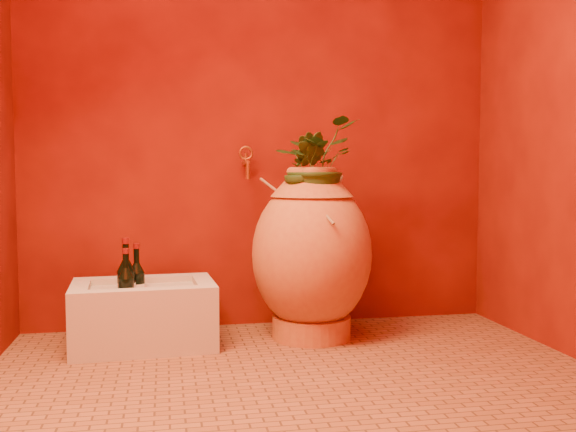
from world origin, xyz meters
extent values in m
plane|color=brown|center=(0.00, 0.00, 0.00)|extent=(2.50, 2.50, 0.00)
cube|color=#5A0D05|center=(0.00, 1.00, 1.25)|extent=(2.50, 0.02, 2.50)
cylinder|color=#B77033|center=(0.19, 0.65, 0.06)|extent=(0.41, 0.41, 0.11)
ellipsoid|color=#B77033|center=(0.19, 0.65, 0.42)|extent=(0.62, 0.62, 0.74)
cone|color=#B77033|center=(0.19, 0.65, 0.76)|extent=(0.43, 0.43, 0.11)
torus|color=#B77033|center=(0.19, 0.65, 0.82)|extent=(0.26, 0.26, 0.05)
cylinder|color=olive|center=(0.11, 0.60, 0.65)|extent=(0.33, 0.31, 0.28)
cylinder|color=olive|center=(0.17, 0.53, 0.69)|extent=(0.12, 0.36, 0.20)
cylinder|color=olive|center=(0.29, 0.57, 0.70)|extent=(0.15, 0.29, 0.21)
cube|color=beige|center=(-0.62, 0.65, 0.14)|extent=(0.68, 0.48, 0.27)
cube|color=beige|center=(-0.62, 0.83, 0.29)|extent=(0.66, 0.12, 0.03)
cube|color=beige|center=(-0.62, 0.47, 0.29)|extent=(0.66, 0.12, 0.03)
cube|color=beige|center=(-0.91, 0.65, 0.29)|extent=(0.10, 0.28, 0.03)
cube|color=beige|center=(-0.34, 0.65, 0.29)|extent=(0.10, 0.28, 0.03)
cylinder|color=black|center=(-0.70, 0.56, 0.25)|extent=(0.07, 0.07, 0.17)
cone|color=black|center=(-0.70, 0.56, 0.36)|extent=(0.07, 0.07, 0.05)
cylinder|color=black|center=(-0.70, 0.56, 0.42)|extent=(0.02, 0.02, 0.07)
cylinder|color=maroon|center=(-0.70, 0.56, 0.47)|extent=(0.03, 0.03, 0.02)
cylinder|color=silver|center=(-0.70, 0.56, 0.25)|extent=(0.08, 0.08, 0.08)
cylinder|color=black|center=(-0.65, 0.67, 0.26)|extent=(0.07, 0.07, 0.18)
cone|color=black|center=(-0.65, 0.67, 0.37)|extent=(0.07, 0.07, 0.05)
cylinder|color=black|center=(-0.65, 0.67, 0.43)|extent=(0.03, 0.03, 0.07)
cylinder|color=maroon|center=(-0.65, 0.67, 0.47)|extent=(0.03, 0.03, 0.02)
cylinder|color=silver|center=(-0.65, 0.67, 0.26)|extent=(0.08, 0.08, 0.08)
cylinder|color=black|center=(-0.70, 0.62, 0.27)|extent=(0.08, 0.08, 0.20)
cone|color=black|center=(-0.70, 0.62, 0.39)|extent=(0.08, 0.08, 0.05)
cylinder|color=black|center=(-0.70, 0.62, 0.46)|extent=(0.03, 0.03, 0.08)
cylinder|color=maroon|center=(-0.70, 0.62, 0.51)|extent=(0.03, 0.03, 0.03)
cylinder|color=silver|center=(-0.70, 0.62, 0.27)|extent=(0.09, 0.09, 0.09)
cylinder|color=#AF7128|center=(-0.10, 0.93, 0.87)|extent=(0.02, 0.15, 0.02)
cylinder|color=#AF7128|center=(-0.10, 0.85, 0.83)|extent=(0.02, 0.02, 0.08)
torus|color=#AF7128|center=(-0.10, 0.93, 0.92)|extent=(0.07, 0.01, 0.07)
cylinder|color=#AF7128|center=(-0.10, 0.93, 0.89)|extent=(0.01, 0.01, 0.05)
imported|color=#244418|center=(0.20, 0.64, 0.86)|extent=(0.54, 0.54, 0.45)
imported|color=#244418|center=(0.14, 0.60, 0.83)|extent=(0.24, 0.21, 0.36)
camera|label=1|loc=(-0.52, -2.40, 0.83)|focal=40.00mm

